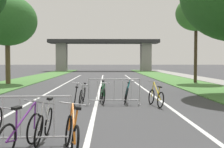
# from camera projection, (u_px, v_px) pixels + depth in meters

# --- Properties ---
(grass_verge_left) EXTENTS (3.48, 63.31, 0.05)m
(grass_verge_left) POSITION_uv_depth(u_px,v_px,m) (26.00, 80.00, 27.39)
(grass_verge_left) COLOR #477A38
(grass_verge_left) RESTS_ON ground
(grass_verge_right) EXTENTS (3.48, 63.31, 0.05)m
(grass_verge_right) POSITION_uv_depth(u_px,v_px,m) (176.00, 80.00, 27.66)
(grass_verge_right) COLOR #477A38
(grass_verge_right) RESTS_ON ground
(sidewalk_path_right) EXTENTS (2.24, 63.31, 0.08)m
(sidewalk_path_right) POSITION_uv_depth(u_px,v_px,m) (207.00, 80.00, 27.71)
(sidewalk_path_right) COLOR gray
(sidewalk_path_right) RESTS_ON ground
(lane_stripe_center) EXTENTS (0.14, 36.63, 0.01)m
(lane_stripe_center) POSITION_uv_depth(u_px,v_px,m) (100.00, 88.00, 19.94)
(lane_stripe_center) COLOR silver
(lane_stripe_center) RESTS_ON ground
(lane_stripe_right_lane) EXTENTS (0.14, 36.63, 0.01)m
(lane_stripe_right_lane) POSITION_uv_depth(u_px,v_px,m) (142.00, 88.00, 20.00)
(lane_stripe_right_lane) COLOR silver
(lane_stripe_right_lane) RESTS_ON ground
(lane_stripe_left_lane) EXTENTS (0.14, 36.63, 0.01)m
(lane_stripe_left_lane) POSITION_uv_depth(u_px,v_px,m) (57.00, 88.00, 19.89)
(lane_stripe_left_lane) COLOR silver
(lane_stripe_left_lane) RESTS_ON ground
(overpass_bridge) EXTENTS (19.49, 4.38, 5.58)m
(overpass_bridge) POSITION_uv_depth(u_px,v_px,m) (104.00, 49.00, 53.75)
(overpass_bridge) COLOR #2D2D30
(overpass_bridge) RESTS_ON ground
(tree_left_oak_near) EXTENTS (4.48, 4.48, 6.75)m
(tree_left_oak_near) POSITION_uv_depth(u_px,v_px,m) (7.00, 21.00, 22.73)
(tree_left_oak_near) COLOR brown
(tree_left_oak_near) RESTS_ON ground
(tree_right_pine_far) EXTENTS (3.26, 3.26, 6.95)m
(tree_right_pine_far) POSITION_uv_depth(u_px,v_px,m) (196.00, 14.00, 23.91)
(tree_right_pine_far) COLOR #3D2D1E
(tree_right_pine_far) RESTS_ON ground
(crowd_barrier_nearest) EXTENTS (2.14, 0.56, 1.05)m
(crowd_barrier_nearest) POSITION_uv_depth(u_px,v_px,m) (20.00, 122.00, 6.18)
(crowd_barrier_nearest) COLOR #ADADB2
(crowd_barrier_nearest) RESTS_ON ground
(crowd_barrier_second) EXTENTS (2.13, 0.47, 1.05)m
(crowd_barrier_second) POSITION_uv_depth(u_px,v_px,m) (114.00, 92.00, 12.17)
(crowd_barrier_second) COLOR #ADADB2
(crowd_barrier_second) RESTS_ON ground
(bicycle_teal_1) EXTENTS (0.46, 1.66, 1.03)m
(bicycle_teal_1) POSITION_uv_depth(u_px,v_px,m) (126.00, 94.00, 12.70)
(bicycle_teal_1) COLOR black
(bicycle_teal_1) RESTS_ON ground
(bicycle_orange_2) EXTENTS (0.55, 1.67, 0.95)m
(bicycle_orange_2) POSITION_uv_depth(u_px,v_px,m) (72.00, 134.00, 5.69)
(bicycle_orange_2) COLOR black
(bicycle_orange_2) RESTS_ON ground
(bicycle_green_4) EXTENTS (0.46, 1.64, 0.94)m
(bicycle_green_4) POSITION_uv_depth(u_px,v_px,m) (103.00, 94.00, 12.71)
(bicycle_green_4) COLOR black
(bicycle_green_4) RESTS_ON ground
(bicycle_yellow_5) EXTENTS (0.51, 1.64, 0.97)m
(bicycle_yellow_5) POSITION_uv_depth(u_px,v_px,m) (156.00, 97.00, 11.72)
(bicycle_yellow_5) COLOR black
(bicycle_yellow_5) RESTS_ON ground
(bicycle_black_6) EXTENTS (0.53, 1.71, 0.93)m
(bicycle_black_6) POSITION_uv_depth(u_px,v_px,m) (75.00, 97.00, 11.63)
(bicycle_black_6) COLOR black
(bicycle_black_6) RESTS_ON ground
(bicycle_white_7) EXTENTS (0.47, 1.65, 0.96)m
(bicycle_white_7) POSITION_uv_depth(u_px,v_px,m) (44.00, 124.00, 6.61)
(bicycle_white_7) COLOR black
(bicycle_white_7) RESTS_ON ground
(bicycle_silver_8) EXTENTS (0.48, 1.71, 0.87)m
(bicycle_silver_8) POSITION_uv_depth(u_px,v_px,m) (82.00, 95.00, 12.52)
(bicycle_silver_8) COLOR black
(bicycle_silver_8) RESTS_ON ground
(bicycle_purple_9) EXTENTS (0.67, 1.75, 0.96)m
(bicycle_purple_9) POSITION_uv_depth(u_px,v_px,m) (22.00, 133.00, 5.79)
(bicycle_purple_9) COLOR black
(bicycle_purple_9) RESTS_ON ground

